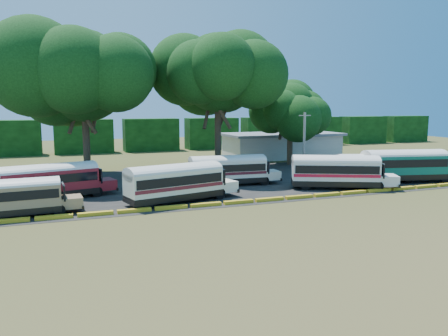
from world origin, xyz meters
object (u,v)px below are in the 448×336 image
object	(u,v)px
bus_beige	(11,196)
bus_cream_west	(177,181)
bus_red	(52,179)
tree_west	(83,76)
bus_teal	(406,164)
bus_white_red	(337,170)

from	to	relation	value
bus_beige	bus_cream_west	size ratio (longest dim) A/B	0.86
bus_red	tree_west	bearing A→B (deg)	57.24
bus_red	bus_teal	size ratio (longest dim) A/B	0.91
tree_west	bus_cream_west	bearing A→B (deg)	-67.13
bus_beige	tree_west	distance (m)	20.38
bus_red	bus_teal	world-z (taller)	bus_teal
bus_red	bus_white_red	xyz separation A→B (m)	(27.19, -4.51, 0.06)
bus_red	bus_cream_west	bearing A→B (deg)	-40.09
bus_red	bus_teal	distance (m)	36.84
bus_red	bus_white_red	world-z (taller)	bus_white_red
tree_west	bus_beige	bearing A→B (deg)	-111.26
bus_beige	bus_red	distance (m)	6.42
bus_beige	bus_teal	bearing A→B (deg)	-1.26
bus_cream_west	tree_west	bearing A→B (deg)	99.15
bus_cream_west	bus_white_red	bearing A→B (deg)	-12.13
bus_red	tree_west	xyz separation A→B (m)	(3.61, 10.76, 9.85)
bus_beige	bus_teal	xyz separation A→B (m)	(39.46, 1.90, 0.38)
bus_red	tree_west	size ratio (longest dim) A/B	0.61
bus_beige	bus_cream_west	xyz separation A→B (m)	(13.07, 0.79, 0.23)
bus_white_red	bus_teal	xyz separation A→B (m)	(9.45, 0.64, 0.13)
bus_beige	bus_red	size ratio (longest dim) A/B	0.89
bus_white_red	tree_west	xyz separation A→B (m)	(-23.57, 15.27, 9.79)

